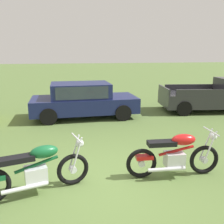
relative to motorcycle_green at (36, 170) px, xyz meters
The scene contains 5 objects.
ground_plane 1.50m from the motorcycle_green, ahead, with size 120.00×120.00×0.00m, color #567038.
motorcycle_green is the anchor object (origin of this frame).
motorcycle_red 2.86m from the motorcycle_green, ahead, with size 2.07×0.64×1.02m.
car_navy 5.70m from the motorcycle_green, 75.74° to the left, with size 4.25×1.95×1.43m.
pickup_truck_charcoal 9.55m from the motorcycle_green, 34.38° to the left, with size 5.39×2.57×1.49m.
Camera 1 is at (-0.88, -4.57, 2.61)m, focal length 39.22 mm.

